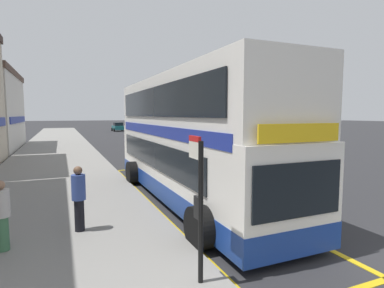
{
  "coord_description": "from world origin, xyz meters",
  "views": [
    {
      "loc": [
        -6.66,
        -2.59,
        3.07
      ],
      "look_at": [
        -1.63,
        9.15,
        1.84
      ],
      "focal_mm": 28.69,
      "sensor_mm": 36.0,
      "label": 1
    }
  ],
  "objects_px": {
    "double_decker_bus": "(188,142)",
    "parked_car_maroon_ahead": "(155,136)",
    "pedestrian_further_back": "(2,213)",
    "parked_car_grey_far": "(195,144)",
    "parked_car_teal_behind": "(118,127)",
    "bus_stop_sign": "(199,196)",
    "pedestrian_waiting_near_sign": "(79,196)",
    "parked_car_silver_distant": "(147,130)"
  },
  "relations": [
    {
      "from": "bus_stop_sign",
      "to": "pedestrian_further_back",
      "type": "relative_size",
      "value": 1.66
    },
    {
      "from": "parked_car_teal_behind",
      "to": "pedestrian_waiting_near_sign",
      "type": "xyz_separation_m",
      "value": [
        -9.37,
        -49.28,
        0.24
      ]
    },
    {
      "from": "parked_car_silver_distant",
      "to": "pedestrian_waiting_near_sign",
      "type": "distance_m",
      "value": 38.01
    },
    {
      "from": "parked_car_grey_far",
      "to": "pedestrian_waiting_near_sign",
      "type": "bearing_deg",
      "value": 54.8
    },
    {
      "from": "parked_car_maroon_ahead",
      "to": "pedestrian_further_back",
      "type": "height_order",
      "value": "pedestrian_further_back"
    },
    {
      "from": "parked_car_teal_behind",
      "to": "parked_car_silver_distant",
      "type": "height_order",
      "value": "same"
    },
    {
      "from": "bus_stop_sign",
      "to": "parked_car_silver_distant",
      "type": "xyz_separation_m",
      "value": [
        9.55,
        39.56,
        -0.86
      ]
    },
    {
      "from": "parked_car_grey_far",
      "to": "pedestrian_waiting_near_sign",
      "type": "xyz_separation_m",
      "value": [
        -8.97,
        -13.19,
        0.24
      ]
    },
    {
      "from": "parked_car_grey_far",
      "to": "parked_car_teal_behind",
      "type": "relative_size",
      "value": 1.0
    },
    {
      "from": "parked_car_teal_behind",
      "to": "parked_car_silver_distant",
      "type": "distance_m",
      "value": 13.16
    },
    {
      "from": "parked_car_grey_far",
      "to": "parked_car_teal_behind",
      "type": "xyz_separation_m",
      "value": [
        0.41,
        36.09,
        0.0
      ]
    },
    {
      "from": "pedestrian_further_back",
      "to": "parked_car_grey_far",
      "type": "bearing_deg",
      "value": 52.49
    },
    {
      "from": "double_decker_bus",
      "to": "pedestrian_waiting_near_sign",
      "type": "relative_size",
      "value": 6.85
    },
    {
      "from": "parked_car_maroon_ahead",
      "to": "parked_car_teal_behind",
      "type": "distance_m",
      "value": 25.56
    },
    {
      "from": "parked_car_grey_far",
      "to": "pedestrian_further_back",
      "type": "relative_size",
      "value": 2.73
    },
    {
      "from": "parked_car_teal_behind",
      "to": "pedestrian_further_back",
      "type": "distance_m",
      "value": 51.02
    },
    {
      "from": "parked_car_teal_behind",
      "to": "pedestrian_further_back",
      "type": "bearing_deg",
      "value": -100.92
    },
    {
      "from": "parked_car_maroon_ahead",
      "to": "parked_car_silver_distant",
      "type": "bearing_deg",
      "value": -101.89
    },
    {
      "from": "parked_car_teal_behind",
      "to": "pedestrian_further_back",
      "type": "relative_size",
      "value": 2.73
    },
    {
      "from": "parked_car_grey_far",
      "to": "pedestrian_waiting_near_sign",
      "type": "height_order",
      "value": "pedestrian_waiting_near_sign"
    },
    {
      "from": "double_decker_bus",
      "to": "bus_stop_sign",
      "type": "bearing_deg",
      "value": -110.54
    },
    {
      "from": "bus_stop_sign",
      "to": "parked_car_silver_distant",
      "type": "relative_size",
      "value": 0.61
    },
    {
      "from": "bus_stop_sign",
      "to": "pedestrian_further_back",
      "type": "distance_m",
      "value": 4.42
    },
    {
      "from": "double_decker_bus",
      "to": "parked_car_maroon_ahead",
      "type": "height_order",
      "value": "double_decker_bus"
    },
    {
      "from": "parked_car_maroon_ahead",
      "to": "pedestrian_further_back",
      "type": "bearing_deg",
      "value": 65.76
    },
    {
      "from": "parked_car_maroon_ahead",
      "to": "parked_car_teal_behind",
      "type": "xyz_separation_m",
      "value": [
        0.46,
        25.56,
        0.0
      ]
    },
    {
      "from": "double_decker_bus",
      "to": "pedestrian_further_back",
      "type": "height_order",
      "value": "double_decker_bus"
    },
    {
      "from": "parked_car_grey_far",
      "to": "pedestrian_further_back",
      "type": "distance_m",
      "value": 17.33
    },
    {
      "from": "double_decker_bus",
      "to": "parked_car_maroon_ahead",
      "type": "xyz_separation_m",
      "value": [
        5.06,
        21.55,
        -1.27
      ]
    },
    {
      "from": "double_decker_bus",
      "to": "bus_stop_sign",
      "type": "xyz_separation_m",
      "value": [
        -2.05,
        -5.47,
        -0.4
      ]
    },
    {
      "from": "double_decker_bus",
      "to": "bus_stop_sign",
      "type": "height_order",
      "value": "double_decker_bus"
    },
    {
      "from": "parked_car_silver_distant",
      "to": "pedestrian_further_back",
      "type": "bearing_deg",
      "value": -110.86
    },
    {
      "from": "bus_stop_sign",
      "to": "pedestrian_waiting_near_sign",
      "type": "distance_m",
      "value": 3.81
    },
    {
      "from": "double_decker_bus",
      "to": "parked_car_grey_far",
      "type": "height_order",
      "value": "double_decker_bus"
    },
    {
      "from": "pedestrian_further_back",
      "to": "double_decker_bus",
      "type": "bearing_deg",
      "value": 26.62
    },
    {
      "from": "double_decker_bus",
      "to": "parked_car_maroon_ahead",
      "type": "bearing_deg",
      "value": 76.79
    },
    {
      "from": "parked_car_grey_far",
      "to": "pedestrian_further_back",
      "type": "height_order",
      "value": "pedestrian_further_back"
    },
    {
      "from": "pedestrian_waiting_near_sign",
      "to": "parked_car_maroon_ahead",
      "type": "bearing_deg",
      "value": 69.41
    },
    {
      "from": "bus_stop_sign",
      "to": "pedestrian_waiting_near_sign",
      "type": "bearing_deg",
      "value": 118.72
    },
    {
      "from": "parked_car_grey_far",
      "to": "parked_car_silver_distant",
      "type": "relative_size",
      "value": 1.0
    },
    {
      "from": "double_decker_bus",
      "to": "pedestrian_waiting_near_sign",
      "type": "height_order",
      "value": "double_decker_bus"
    },
    {
      "from": "parked_car_maroon_ahead",
      "to": "pedestrian_waiting_near_sign",
      "type": "height_order",
      "value": "pedestrian_waiting_near_sign"
    }
  ]
}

